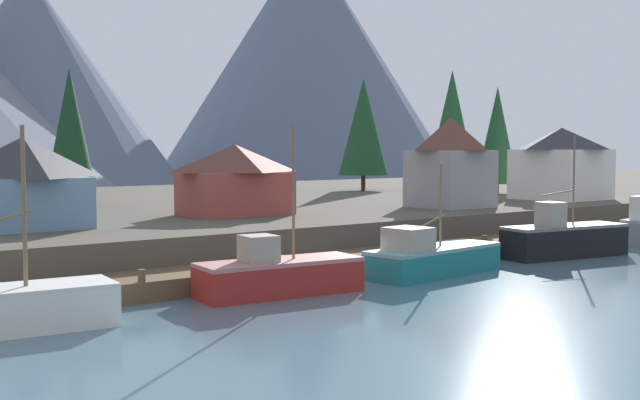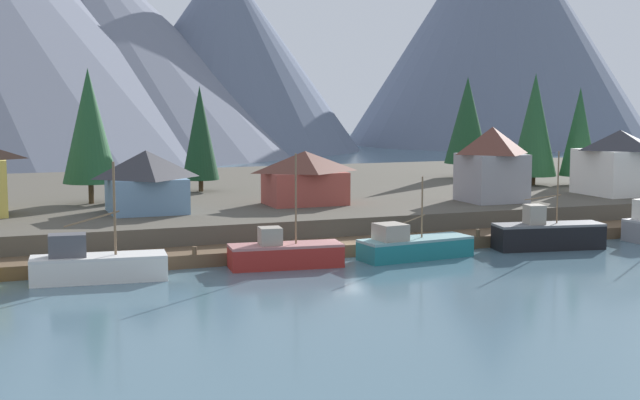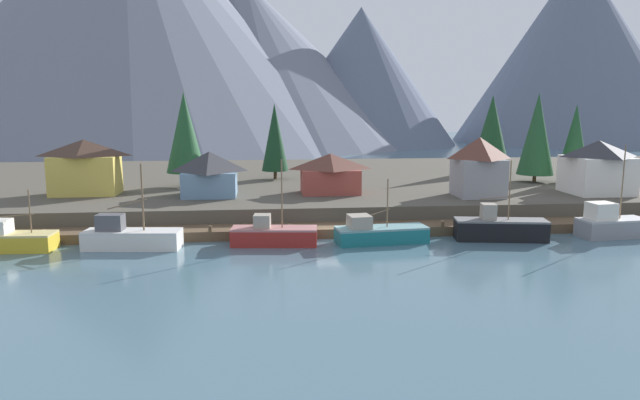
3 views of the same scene
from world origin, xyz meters
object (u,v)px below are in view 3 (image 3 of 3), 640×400
fishing_boat_yellow (14,240)px  fishing_boat_red (273,235)px  fishing_boat_grey (611,224)px  house_grey (479,166)px  fishing_boat_white (130,237)px  conifer_mid_left (537,134)px  conifer_back_left (275,137)px  conifer_near_left (185,132)px  fishing_boat_black (500,228)px  house_yellow (85,167)px  house_red (330,173)px  conifer_mid_right (492,129)px  conifer_near_right (575,140)px  fishing_boat_teal (379,233)px  house_blue (210,173)px  house_white (597,166)px

fishing_boat_yellow → fishing_boat_red: (24.43, -0.21, -0.01)m
fishing_boat_grey → house_grey: (-9.69, 12.34, 4.87)m
fishing_boat_white → conifer_mid_left: conifer_mid_left is taller
conifer_back_left → conifer_near_left: bearing=-150.3°
fishing_boat_red → conifer_near_left: size_ratio=0.67×
fishing_boat_black → house_yellow: 49.67m
conifer_near_left → house_red: bearing=-22.5°
fishing_boat_yellow → conifer_mid_right: 71.01m
house_yellow → conifer_near_right: 65.97m
fishing_boat_grey → house_grey: bearing=122.3°
fishing_boat_white → fishing_boat_grey: bearing=5.7°
fishing_boat_red → fishing_boat_black: 22.94m
fishing_boat_red → house_yellow: bearing=147.1°
fishing_boat_teal → fishing_boat_grey: (24.48, 0.13, 0.34)m
house_blue → conifer_mid_left: 46.73m
house_red → conifer_near_right: 36.09m
fishing_boat_grey → house_white: (6.05, 13.11, 4.58)m
house_blue → house_yellow: bearing=170.8°
conifer_near_right → house_grey: bearing=-150.3°
conifer_mid_right → fishing_boat_black: bearing=-110.2°
house_white → house_grey: (-15.74, -0.77, 0.28)m
house_red → house_white: bearing=-5.8°
conifer_mid_left → house_grey: bearing=-137.1°
house_grey → house_blue: house_grey is taller
fishing_boat_yellow → fishing_boat_black: 47.37m
fishing_boat_teal → house_white: size_ratio=1.27×
fishing_boat_red → fishing_boat_teal: fishing_boat_red is taller
fishing_boat_yellow → conifer_near_left: conifer_near_left is taller
fishing_boat_teal → house_white: (30.53, 13.24, 4.92)m
house_red → house_blue: size_ratio=1.12×
fishing_boat_black → house_red: fishing_boat_black is taller
conifer_near_right → conifer_mid_left: (-4.60, 2.09, 0.79)m
house_blue → fishing_boat_red: bearing=-65.3°
fishing_boat_yellow → conifer_near_left: 28.81m
fishing_boat_red → conifer_near_right: size_ratio=0.77×
fishing_boat_grey → house_blue: bearing=153.4°
fishing_boat_grey → conifer_near_right: (8.05, 22.46, 7.30)m
fishing_boat_white → house_red: fishing_boat_white is taller
fishing_boat_red → fishing_boat_teal: (10.47, -0.21, -0.01)m
fishing_boat_teal → conifer_near_left: conifer_near_left is taller
fishing_boat_yellow → house_yellow: bearing=87.8°
fishing_boat_teal → house_blue: size_ratio=1.39×
conifer_near_left → conifer_near_right: conifer_near_left is taller
house_white → conifer_near_left: (-52.20, 11.19, 3.96)m
house_red → house_white: house_white is taller
fishing_boat_white → house_red: bearing=43.6°
house_grey → conifer_near_right: size_ratio=0.65×
house_white → fishing_boat_yellow: bearing=-168.9°
fishing_boat_white → house_red: size_ratio=1.23×
house_red → house_white: (33.42, -3.42, 0.84)m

